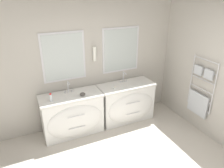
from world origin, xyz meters
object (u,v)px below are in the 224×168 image
vanity_right (126,102)px  toiletry_bottle (51,98)px  amenity_bowl (83,94)px  vanity_left (72,115)px

vanity_right → toiletry_bottle: toiletry_bottle is taller
amenity_bowl → vanity_right: bearing=4.9°
vanity_left → vanity_right: 1.20m
toiletry_bottle → vanity_right: bearing=2.0°
vanity_right → amenity_bowl: amenity_bowl is taller
toiletry_bottle → amenity_bowl: 0.58m
vanity_left → amenity_bowl: amenity_bowl is taller
vanity_right → amenity_bowl: bearing=-175.1°
vanity_left → toiletry_bottle: (-0.37, -0.05, 0.48)m
vanity_right → toiletry_bottle: size_ratio=7.51×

